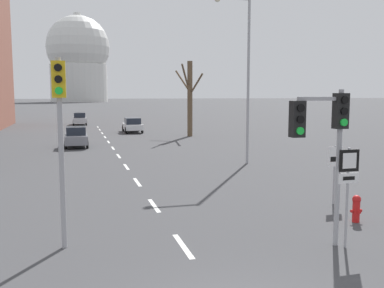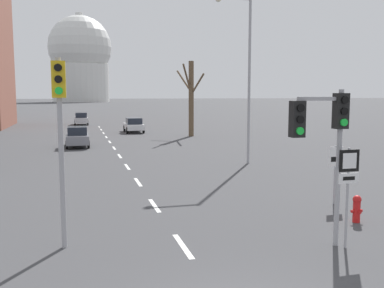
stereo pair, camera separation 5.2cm
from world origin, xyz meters
name	(u,v)px [view 2 (the right image)]	position (x,y,z in m)	size (l,w,h in m)	color
lane_stripe_0	(183,246)	(0.00, 4.44, 0.00)	(0.16, 2.00, 0.01)	silver
lane_stripe_1	(154,205)	(0.00, 8.94, 0.00)	(0.16, 2.00, 0.01)	silver
lane_stripe_2	(138,182)	(0.00, 13.44, 0.00)	(0.16, 2.00, 0.01)	silver
lane_stripe_3	(127,167)	(0.00, 17.94, 0.00)	(0.16, 2.00, 0.01)	silver
lane_stripe_4	(120,156)	(0.00, 22.44, 0.00)	(0.16, 2.00, 0.01)	silver
lane_stripe_5	(114,148)	(0.00, 26.94, 0.00)	(0.16, 2.00, 0.01)	silver
lane_stripe_6	(110,142)	(0.00, 31.44, 0.00)	(0.16, 2.00, 0.01)	silver
lane_stripe_7	(106,137)	(0.00, 35.94, 0.00)	(0.16, 2.00, 0.01)	silver
lane_stripe_8	(103,133)	(0.00, 40.44, 0.00)	(0.16, 2.00, 0.01)	silver
lane_stripe_9	(101,130)	(0.00, 44.94, 0.00)	(0.16, 2.00, 0.01)	silver
lane_stripe_10	(99,127)	(0.00, 49.44, 0.00)	(0.16, 2.00, 0.01)	silver
traffic_signal_near_right	(325,130)	(3.67, 3.39, 3.26)	(1.66, 0.34, 4.33)	#9E9EA3
traffic_signal_near_left	(60,117)	(-3.18, 5.19, 3.60)	(0.36, 0.34, 5.17)	#9E9EA3
route_sign_post	(348,180)	(4.29, 3.16, 1.90)	(0.60, 0.08, 2.78)	#9E9EA3
speed_limit_sign	(335,165)	(6.71, 7.37, 1.53)	(0.60, 0.08, 2.27)	#9E9EA3
fire_hydrant	(357,208)	(6.06, 5.12, 0.49)	(0.40, 0.34, 0.90)	red
street_lamp_right	(244,65)	(6.91, 17.27, 5.90)	(2.24, 0.36, 9.81)	#9E9EA3
sedan_near_left	(77,137)	(-2.75, 28.49, 0.82)	(1.80, 4.00, 1.64)	slate
sedan_near_right	(81,119)	(-2.18, 54.04, 0.85)	(1.84, 4.47, 1.68)	#B7B7BC
sedan_mid_centre	(134,125)	(3.31, 40.46, 0.82)	(1.94, 4.44, 1.61)	silver
bare_tree_right_near	(191,96)	(8.26, 34.53, 3.99)	(2.21, 5.34, 7.45)	brown
capitol_dome	(80,59)	(0.00, 233.86, 22.93)	(33.32, 33.32, 47.07)	silver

